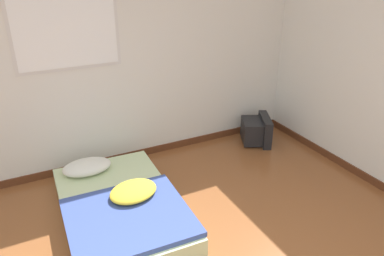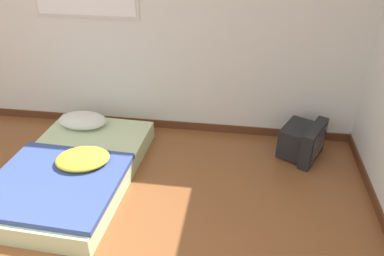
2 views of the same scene
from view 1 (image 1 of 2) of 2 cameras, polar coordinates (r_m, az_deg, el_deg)
name	(u,v)px [view 1 (image 1 of 2)]	position (r m, az deg, el deg)	size (l,w,h in m)	color
wall_back	(83,62)	(4.28, -16.21, 9.69)	(7.75, 0.08, 2.60)	silver
mattress_bed	(120,205)	(3.80, -10.96, -11.49)	(1.13, 1.76, 0.33)	beige
crt_tv	(257,130)	(5.16, 9.88, -0.35)	(0.51, 0.56, 0.37)	black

